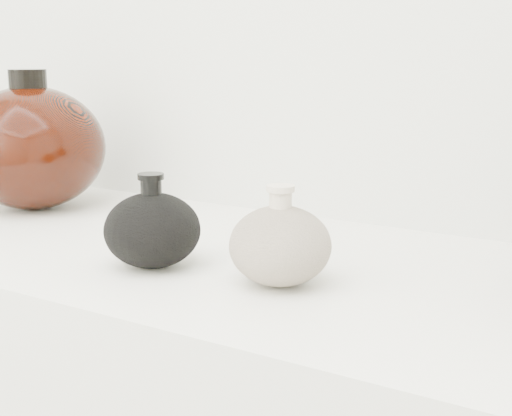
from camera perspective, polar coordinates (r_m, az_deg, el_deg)
The scene contains 3 objects.
black_gourd_vase at distance 0.87m, azimuth -8.29°, elevation -1.70°, with size 0.15×0.15×0.12m.
cream_gourd_vase at distance 0.80m, azimuth 1.94°, elevation -2.95°, with size 0.14×0.14×0.11m.
left_round_pot at distance 1.24m, azimuth -17.47°, elevation 4.66°, with size 0.31×0.31×0.23m.
Camera 1 is at (0.46, 0.21, 1.16)m, focal length 50.00 mm.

